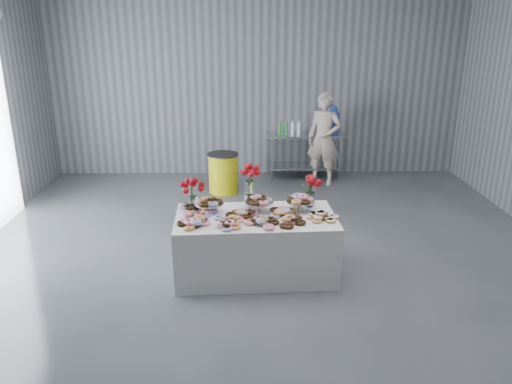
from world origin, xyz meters
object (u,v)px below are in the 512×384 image
at_px(display_table, 256,245).
at_px(trash_barrel, 223,173).
at_px(water_jug, 332,120).
at_px(person, 324,139).
at_px(prep_table, 305,147).

bearing_deg(display_table, trash_barrel, 99.53).
height_order(water_jug, person, person).
relative_size(display_table, water_jug, 3.43).
bearing_deg(water_jug, trash_barrel, -158.54).
relative_size(display_table, person, 1.10).
bearing_deg(prep_table, water_jug, -0.00).
height_order(prep_table, person, person).
xyz_separation_m(water_jug, trash_barrel, (-2.06, -0.81, -0.79)).
bearing_deg(trash_barrel, display_table, -80.47).
distance_m(display_table, prep_table, 4.07).
xyz_separation_m(person, trash_barrel, (-1.88, -0.48, -0.50)).
xyz_separation_m(water_jug, person, (-0.19, -0.33, -0.29)).
distance_m(display_table, person, 3.87).
relative_size(display_table, trash_barrel, 2.66).
bearing_deg(person, display_table, -87.35).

